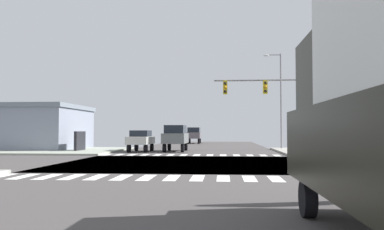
{
  "coord_description": "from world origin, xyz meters",
  "views": [
    {
      "loc": [
        2.25,
        -22.63,
        1.83
      ],
      "look_at": [
        0.17,
        3.75,
        2.9
      ],
      "focal_mm": 36.92,
      "sensor_mm": 36.0,
      "label": 1
    }
  ],
  "objects_px": {
    "traffic_signal_mast": "(270,95)",
    "sedan_queued_1": "(141,139)",
    "suv_leading_2": "(176,136)",
    "bank_building": "(0,127)",
    "suv_nearside_1": "(194,134)",
    "street_lamp": "(279,93)"
  },
  "relations": [
    {
      "from": "street_lamp",
      "to": "sedan_queued_1",
      "type": "xyz_separation_m",
      "value": [
        -12.74,
        -4.85,
        -4.43
      ]
    },
    {
      "from": "bank_building",
      "to": "suv_nearside_1",
      "type": "distance_m",
      "value": 27.07
    },
    {
      "from": "suv_nearside_1",
      "to": "suv_leading_2",
      "type": "distance_m",
      "value": 22.54
    },
    {
      "from": "sedan_queued_1",
      "to": "suv_leading_2",
      "type": "distance_m",
      "value": 3.12
    },
    {
      "from": "suv_nearside_1",
      "to": "sedan_queued_1",
      "type": "xyz_separation_m",
      "value": [
        -3.0,
        -23.34,
        -0.28
      ]
    },
    {
      "from": "street_lamp",
      "to": "sedan_queued_1",
      "type": "bearing_deg",
      "value": -159.15
    },
    {
      "from": "street_lamp",
      "to": "suv_nearside_1",
      "type": "xyz_separation_m",
      "value": [
        -9.74,
        18.49,
        -4.15
      ]
    },
    {
      "from": "traffic_signal_mast",
      "to": "sedan_queued_1",
      "type": "bearing_deg",
      "value": 158.66
    },
    {
      "from": "traffic_signal_mast",
      "to": "sedan_queued_1",
      "type": "xyz_separation_m",
      "value": [
        -10.8,
        4.22,
        -3.41
      ]
    },
    {
      "from": "street_lamp",
      "to": "suv_leading_2",
      "type": "distance_m",
      "value": 11.34
    },
    {
      "from": "bank_building",
      "to": "sedan_queued_1",
      "type": "distance_m",
      "value": 15.07
    },
    {
      "from": "traffic_signal_mast",
      "to": "sedan_queued_1",
      "type": "relative_size",
      "value": 1.66
    },
    {
      "from": "sedan_queued_1",
      "to": "suv_nearside_1",
      "type": "bearing_deg",
      "value": -97.32
    },
    {
      "from": "street_lamp",
      "to": "sedan_queued_1",
      "type": "distance_m",
      "value": 14.34
    },
    {
      "from": "bank_building",
      "to": "sedan_queued_1",
      "type": "bearing_deg",
      "value": -11.17
    },
    {
      "from": "street_lamp",
      "to": "traffic_signal_mast",
      "type": "bearing_deg",
      "value": -102.08
    },
    {
      "from": "bank_building",
      "to": "suv_leading_2",
      "type": "height_order",
      "value": "bank_building"
    },
    {
      "from": "traffic_signal_mast",
      "to": "street_lamp",
      "type": "relative_size",
      "value": 0.76
    },
    {
      "from": "street_lamp",
      "to": "suv_nearside_1",
      "type": "distance_m",
      "value": 21.31
    },
    {
      "from": "bank_building",
      "to": "suv_nearside_1",
      "type": "relative_size",
      "value": 3.85
    },
    {
      "from": "sedan_queued_1",
      "to": "street_lamp",
      "type": "bearing_deg",
      "value": -159.15
    },
    {
      "from": "sedan_queued_1",
      "to": "suv_leading_2",
      "type": "height_order",
      "value": "suv_leading_2"
    }
  ]
}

